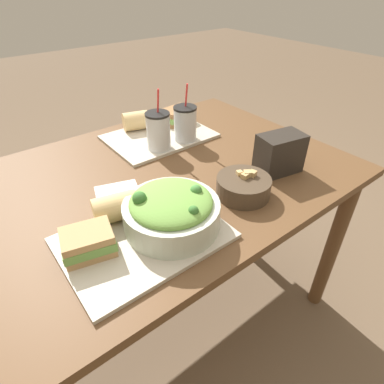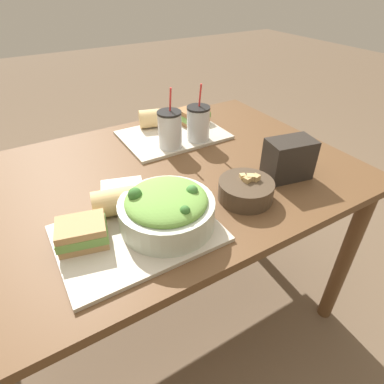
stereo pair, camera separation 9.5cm
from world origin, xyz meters
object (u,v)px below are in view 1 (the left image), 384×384
Objects in this scene: drink_cup_red at (185,124)px; chip_bag at (280,153)px; baguette_far at (136,121)px; drink_cup_dark at (158,132)px; napkin_folded at (117,191)px; sandwich_near at (88,242)px; sandwich_far at (177,115)px; soup_bowl at (243,186)px; baguette_near at (116,207)px; salad_bowl at (172,210)px.

drink_cup_red reaches higher than chip_bag.
baguette_far is 0.63m from chip_bag.
napkin_folded is at bearing -150.46° from drink_cup_dark.
sandwich_near and sandwich_far have the same top height.
drink_cup_red is 0.42m from napkin_folded.
soup_bowl is at bearing -161.07° from baguette_far.
chip_bag reaches higher than napkin_folded.
baguette_far is 0.45m from napkin_folded.
baguette_near is 0.58m from chip_bag.
salad_bowl reaches higher than baguette_near.
drink_cup_red is at bearing 49.10° from salad_bowl.
sandwich_far is at bearing 65.83° from drink_cup_red.
soup_bowl is at bearing -160.39° from chip_bag.
sandwich_near is 0.85× the size of chip_bag.
salad_bowl is 0.16m from baguette_near.
chip_bag is (0.05, -0.54, 0.02)m from sandwich_far.
drink_cup_red reaches higher than baguette_far.
sandwich_near is at bearing 168.42° from salad_bowl.
salad_bowl is 0.27m from soup_bowl.
napkin_folded is at bearing 158.16° from baguette_far.
drink_cup_dark is at bearing 134.37° from chip_bag.
drink_cup_dark reaches higher than sandwich_far.
napkin_folded is at bearing -152.93° from sandwich_far.
napkin_folded is at bearing 139.50° from soup_bowl.
soup_bowl is at bearing -111.90° from sandwich_far.
chip_bag is at bearing -142.42° from baguette_far.
drink_cup_dark reaches higher than napkin_folded.
drink_cup_dark is 0.31m from napkin_folded.
sandwich_near is at bearing -170.36° from chip_bag.
salad_bowl is 0.47m from chip_bag.
sandwich_far is 0.91× the size of napkin_folded.
soup_bowl is 1.07× the size of napkin_folded.
soup_bowl is at bearing -40.50° from napkin_folded.
drink_cup_dark is at bearing 96.46° from soup_bowl.
sandwich_near is 1.17× the size of baguette_far.
baguette_far is (0.24, 0.61, -0.01)m from salad_bowl.
drink_cup_dark reaches higher than baguette_far.
salad_bowl is 1.92× the size of baguette_near.
soup_bowl reaches higher than sandwich_near.
soup_bowl is 1.37× the size of baguette_far.
sandwich_near is 0.82m from sandwich_far.
sandwich_near is 0.73m from baguette_far.
sandwich_near is (-0.48, 0.05, 0.01)m from soup_bowl.
sandwich_far is 0.18m from drink_cup_red.
sandwich_far is at bearing 106.33° from chip_bag.
soup_bowl is 0.59m from sandwich_far.
soup_bowl reaches higher than napkin_folded.
sandwich_far is at bearing -87.63° from baguette_far.
drink_cup_dark reaches higher than soup_bowl.
sandwich_near is 0.28m from napkin_folded.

